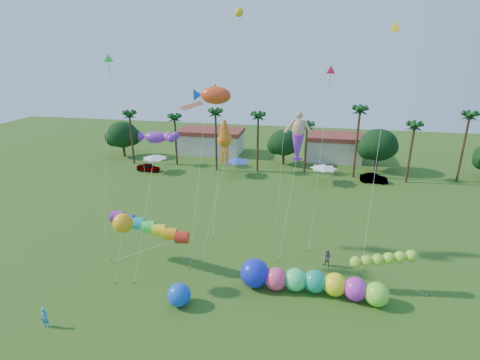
% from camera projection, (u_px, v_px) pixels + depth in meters
% --- Properties ---
extents(ground, '(160.00, 160.00, 0.00)m').
position_uv_depth(ground, '(213.00, 341.00, 27.21)').
color(ground, '#285116').
rests_on(ground, ground).
extents(tree_line, '(69.46, 8.91, 11.00)m').
position_uv_depth(tree_line, '(298.00, 143.00, 65.74)').
color(tree_line, '#3A2819').
rests_on(tree_line, ground).
extents(buildings_row, '(35.00, 7.00, 4.00)m').
position_uv_depth(buildings_row, '(265.00, 146.00, 73.29)').
color(buildings_row, beige).
rests_on(buildings_row, ground).
extents(tent_row, '(31.00, 4.00, 0.60)m').
position_uv_depth(tent_row, '(236.00, 161.00, 60.96)').
color(tent_row, white).
rests_on(tent_row, ground).
extents(car_a, '(4.05, 1.78, 1.36)m').
position_uv_depth(car_a, '(148.00, 167.00, 64.35)').
color(car_a, '#4C4C54').
rests_on(car_a, ground).
extents(car_b, '(4.26, 1.62, 1.39)m').
position_uv_depth(car_b, '(374.00, 178.00, 58.91)').
color(car_b, '#4C4C54').
rests_on(car_b, ground).
extents(spectator_a, '(0.66, 0.50, 1.66)m').
position_uv_depth(spectator_a, '(45.00, 318.00, 28.37)').
color(spectator_a, '#3A90CB').
rests_on(spectator_a, ground).
extents(spectator_b, '(1.11, 1.06, 1.81)m').
position_uv_depth(spectator_b, '(327.00, 258.00, 36.21)').
color(spectator_b, gray).
rests_on(spectator_b, ground).
extents(caterpillar_inflatable, '(12.65, 2.94, 2.58)m').
position_uv_depth(caterpillar_inflatable, '(306.00, 282.00, 32.34)').
color(caterpillar_inflatable, '#FF4375').
rests_on(caterpillar_inflatable, ground).
extents(blue_ball, '(1.95, 1.95, 1.95)m').
position_uv_depth(blue_ball, '(179.00, 295.00, 30.76)').
color(blue_ball, blue).
rests_on(blue_ball, ground).
extents(rainbow_tube, '(9.82, 1.73, 4.18)m').
position_uv_depth(rainbow_tube, '(161.00, 235.00, 34.95)').
color(rainbow_tube, red).
rests_on(rainbow_tube, ground).
extents(green_worm, '(9.23, 1.84, 3.35)m').
position_uv_depth(green_worm, '(356.00, 262.00, 32.22)').
color(green_worm, '#94DD31').
rests_on(green_worm, ground).
extents(orange_ball_kite, '(2.36, 1.72, 7.03)m').
position_uv_depth(orange_ball_kite, '(123.00, 223.00, 31.60)').
color(orange_ball_kite, '#FAAB14').
rests_on(orange_ball_kite, ground).
extents(merman_kite, '(2.20, 4.44, 13.96)m').
position_uv_depth(merman_kite, '(298.00, 141.00, 36.78)').
color(merman_kite, tan).
rests_on(merman_kite, ground).
extents(fish_kite, '(4.50, 6.29, 16.82)m').
position_uv_depth(fish_kite, '(216.00, 95.00, 35.49)').
color(fish_kite, '#E74419').
rests_on(fish_kite, ground).
extents(squid_kite, '(2.35, 5.26, 13.50)m').
position_uv_depth(squid_kite, '(225.00, 141.00, 37.61)').
color(squid_kite, orange).
rests_on(squid_kite, ground).
extents(lobster_kite, '(3.81, 5.56, 13.31)m').
position_uv_depth(lobster_kite, '(156.00, 137.00, 33.46)').
color(lobster_kite, purple).
rests_on(lobster_kite, ground).
extents(delta_kite_red, '(1.55, 4.97, 18.49)m').
position_uv_depth(delta_kite_red, '(330.00, 76.00, 37.43)').
color(delta_kite_red, red).
rests_on(delta_kite_red, ground).
extents(delta_kite_yellow, '(1.46, 4.29, 22.28)m').
position_uv_depth(delta_kite_yellow, '(394.00, 35.00, 31.24)').
color(delta_kite_yellow, yellow).
rests_on(delta_kite_yellow, ground).
extents(delta_kite_green, '(1.07, 4.75, 19.63)m').
position_uv_depth(delta_kite_green, '(108.00, 64.00, 36.86)').
color(delta_kite_green, '#38F053').
rests_on(delta_kite_green, ground).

